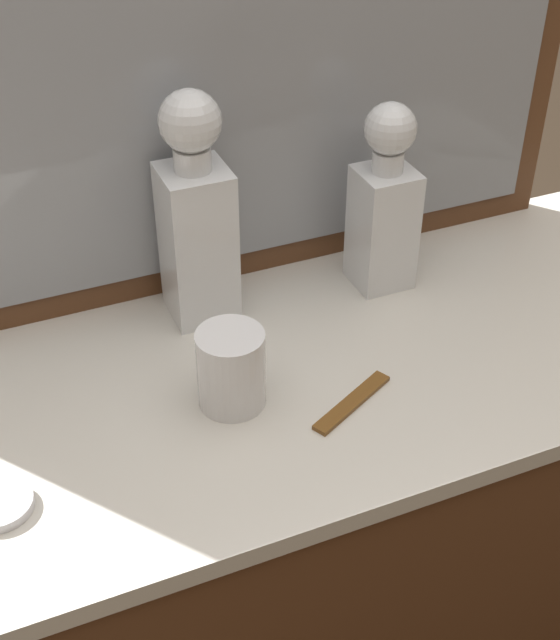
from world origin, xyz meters
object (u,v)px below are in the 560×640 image
(crystal_decanter_far_left, at_px, (383,215))
(crystal_tumbler_far_right, at_px, (231,372))
(crystal_decanter_far_right, at_px, (197,229))
(tortoiseshell_comb, at_px, (352,402))

(crystal_decanter_far_left, xyz_separation_m, crystal_tumbler_far_right, (-0.29, -0.17, -0.06))
(crystal_decanter_far_right, distance_m, crystal_decanter_far_left, 0.27)
(crystal_decanter_far_left, distance_m, tortoiseshell_comb, 0.30)
(crystal_decanter_far_right, height_order, crystal_tumbler_far_right, crystal_decanter_far_right)
(crystal_tumbler_far_right, height_order, tortoiseshell_comb, crystal_tumbler_far_right)
(crystal_decanter_far_left, bearing_deg, crystal_decanter_far_right, 173.79)
(crystal_decanter_far_right, relative_size, tortoiseshell_comb, 2.52)
(crystal_decanter_far_right, bearing_deg, crystal_tumbler_far_right, -97.91)
(crystal_decanter_far_right, xyz_separation_m, crystal_tumbler_far_right, (-0.03, -0.19, -0.09))
(crystal_decanter_far_right, distance_m, tortoiseshell_comb, 0.31)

